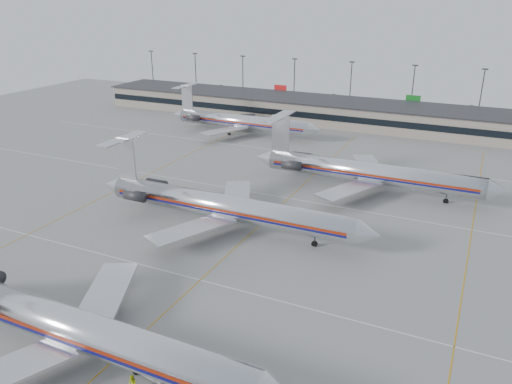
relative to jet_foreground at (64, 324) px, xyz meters
The scene contains 10 objects.
ground 9.50m from the jet_foreground, 57.81° to the left, with size 260.00×260.00×0.00m, color gray.
apron_markings 18.41m from the jet_foreground, 74.96° to the left, with size 160.00×0.15×0.02m, color silver.
terminal 105.53m from the jet_foreground, 87.45° to the left, with size 162.00×17.00×6.25m.
light_mast_row 119.64m from the jet_foreground, 87.75° to the left, with size 163.60×0.40×15.28m.
jet_foreground is the anchor object (origin of this frame).
jet_second_row 32.23m from the jet_foreground, 90.53° to the left, with size 46.74×27.52×12.23m.
jet_third_row 59.07m from the jet_foreground, 74.51° to the left, with size 45.39×27.92×12.41m.
jet_back_row 86.07m from the jet_foreground, 105.50° to the left, with size 42.10×25.89×11.51m.
belt_loader 9.83m from the jet_foreground, ahead, with size 4.52×1.90×2.33m.
ramp_worker_far 9.50m from the jet_foreground, ahead, with size 0.82×0.64×1.69m, color #CBDB14.
Camera 1 is at (29.36, -35.97, 33.21)m, focal length 35.00 mm.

